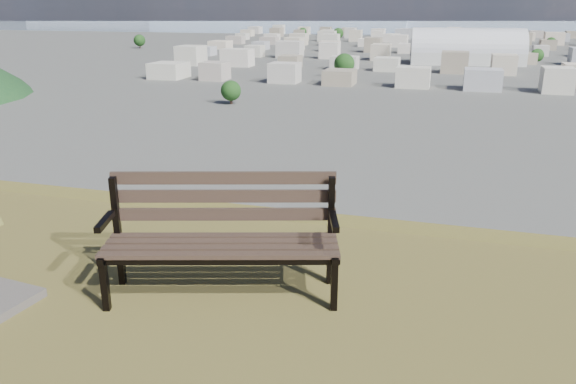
% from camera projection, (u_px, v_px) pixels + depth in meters
% --- Properties ---
extents(park_bench, '(2.03, 1.14, 1.01)m').
position_uv_depth(park_bench, '(222.00, 229.00, 4.72)').
color(park_bench, '#3D2E23').
rests_on(park_bench, hilltop_mesa).
extents(arena, '(54.73, 27.61, 22.25)m').
position_uv_depth(arena, '(466.00, 53.00, 272.75)').
color(arena, beige).
rests_on(arena, ground).
extents(city_blocks, '(395.00, 361.00, 7.00)m').
position_uv_depth(city_blocks, '(453.00, 43.00, 368.93)').
color(city_blocks, beige).
rests_on(city_blocks, ground).
extents(city_trees, '(406.52, 387.20, 9.98)m').
position_uv_depth(city_trees, '(402.00, 48.00, 306.67)').
color(city_trees, '#38281C').
rests_on(city_trees, ground).
extents(bay_water, '(2400.00, 700.00, 0.12)m').
position_uv_depth(bay_water, '(456.00, 24.00, 830.82)').
color(bay_water, '#8CA1B2').
rests_on(bay_water, ground).
extents(far_hills, '(2050.00, 340.00, 60.00)m').
position_uv_depth(far_hills, '(430.00, 6.00, 1297.12)').
color(far_hills, '#8995AA').
rests_on(far_hills, ground).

